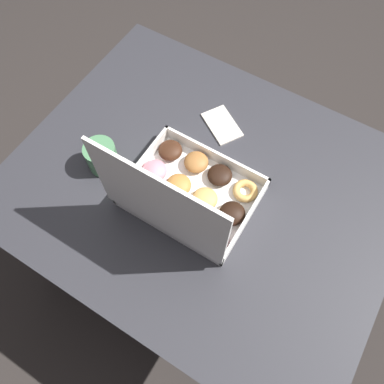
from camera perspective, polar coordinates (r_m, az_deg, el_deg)
The scene contains 5 objects.
ground_plane at distance 1.72m, azimuth 1.13°, elevation -9.70°, with size 8.00×8.00×0.00m, color #2D2826.
dining_table at distance 1.15m, azimuth 1.66°, elevation -1.00°, with size 1.08×0.88×0.70m.
donut_box at distance 0.99m, azimuth -1.01°, elevation -0.18°, with size 0.34×0.28×0.33m.
coffee_mug at distance 1.08m, azimuth -13.61°, elevation 5.30°, with size 0.09×0.09×0.09m.
paper_napkin at distance 1.17m, azimuth 4.59°, elevation 10.17°, with size 0.15×0.14×0.01m.
Camera 1 is at (-0.23, 0.44, 1.64)m, focal length 35.00 mm.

